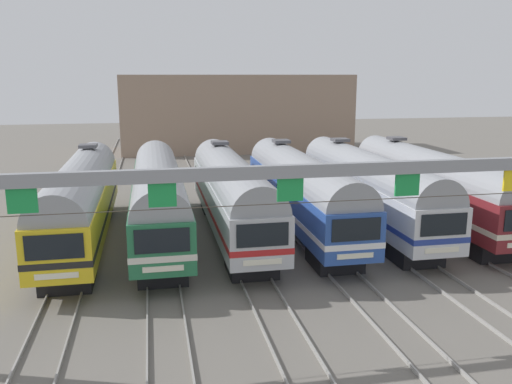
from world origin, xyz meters
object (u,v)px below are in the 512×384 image
at_px(commuter_train_silver, 367,186).
at_px(catenary_gantry, 350,194).
at_px(commuter_train_yellow, 81,198).
at_px(commuter_train_stainless, 231,191).
at_px(commuter_train_green, 158,194).
at_px(commuter_train_blue, 301,188).
at_px(commuter_train_maroon, 430,183).

distance_m(commuter_train_silver, catenary_gantry, 15.16).
relative_size(commuter_train_yellow, commuter_train_stainless, 1.00).
distance_m(commuter_train_yellow, commuter_train_green, 4.24).
distance_m(commuter_train_blue, catenary_gantry, 13.92).
bearing_deg(commuter_train_yellow, commuter_train_stainless, 0.00).
bearing_deg(commuter_train_green, commuter_train_maroon, 0.01).
bearing_deg(commuter_train_blue, catenary_gantry, -98.93).
height_order(commuter_train_yellow, catenary_gantry, catenary_gantry).
bearing_deg(commuter_train_silver, commuter_train_stainless, 180.00).
relative_size(commuter_train_silver, commuter_train_maroon, 1.00).
bearing_deg(commuter_train_yellow, commuter_train_blue, 0.00).
xyz_separation_m(commuter_train_stainless, commuter_train_blue, (4.24, 0.00, 0.00)).
bearing_deg(commuter_train_silver, catenary_gantry, -115.23).
distance_m(commuter_train_yellow, catenary_gantry, 17.37).
relative_size(commuter_train_blue, catenary_gantry, 0.68).
height_order(commuter_train_silver, catenary_gantry, catenary_gantry).
xyz_separation_m(commuter_train_green, commuter_train_silver, (12.72, 0.00, 0.00)).
height_order(commuter_train_yellow, commuter_train_maroon, same).
xyz_separation_m(commuter_train_yellow, commuter_train_silver, (16.96, 0.00, 0.00)).
bearing_deg(commuter_train_blue, commuter_train_maroon, 0.00).
xyz_separation_m(commuter_train_maroon, catenary_gantry, (-10.60, -13.50, 2.68)).
distance_m(commuter_train_green, commuter_train_blue, 8.48).
relative_size(commuter_train_green, commuter_train_stainless, 1.00).
height_order(commuter_train_stainless, catenary_gantry, catenary_gantry).
relative_size(commuter_train_blue, commuter_train_silver, 1.00).
distance_m(commuter_train_blue, commuter_train_silver, 4.24).
bearing_deg(commuter_train_maroon, commuter_train_yellow, 180.00).
distance_m(commuter_train_yellow, commuter_train_blue, 12.72).
relative_size(commuter_train_yellow, catenary_gantry, 0.68).
bearing_deg(catenary_gantry, commuter_train_silver, 64.77).
height_order(commuter_train_green, catenary_gantry, catenary_gantry).
distance_m(commuter_train_stainless, catenary_gantry, 13.92).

